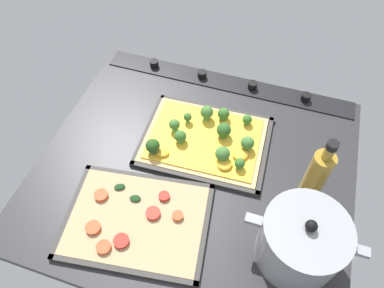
{
  "coord_description": "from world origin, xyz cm",
  "views": [
    {
      "loc": [
        -14.96,
        48.71,
        79.04
      ],
      "look_at": [
        1.55,
        -2.23,
        6.54
      ],
      "focal_mm": 33.41,
      "sensor_mm": 36.0,
      "label": 1
    }
  ],
  "objects": [
    {
      "name": "veggie_pizza_back",
      "position": [
        8.66,
        19.1,
        1.06
      ],
      "size": [
        33.98,
        26.55,
        1.9
      ],
      "color": "tan",
      "rests_on": "baking_tray_back"
    },
    {
      "name": "baking_tray_back",
      "position": [
        8.37,
        18.98,
        0.37
      ],
      "size": [
        36.69,
        29.26,
        1.3
      ],
      "color": "#33302D",
      "rests_on": "ground_plane"
    },
    {
      "name": "ground_plane",
      "position": [
        0.0,
        0.0,
        -1.5
      ],
      "size": [
        81.3,
        72.68,
        3.0
      ],
      "primitive_type": "cube",
      "color": "#28282B"
    },
    {
      "name": "broccoli_pizza",
      "position": [
        -0.68,
        -8.28,
        2.08
      ],
      "size": [
        32.82,
        24.87,
        5.89
      ],
      "color": "tan",
      "rests_on": "baking_tray_front"
    },
    {
      "name": "cooking_pot",
      "position": [
        -28.04,
        15.27,
        7.03
      ],
      "size": [
        24.71,
        17.86,
        16.35
      ],
      "color": "gray",
      "rests_on": "ground_plane"
    },
    {
      "name": "stove_control_panel",
      "position": [
        0.0,
        -32.84,
        0.55
      ],
      "size": [
        78.05,
        7.0,
        2.6
      ],
      "color": "black",
      "rests_on": "ground_plane"
    },
    {
      "name": "baking_tray_front",
      "position": [
        -0.2,
        -8.45,
        0.37
      ],
      "size": [
        35.32,
        27.37,
        1.3
      ],
      "color": "#33302D",
      "rests_on": "ground_plane"
    },
    {
      "name": "oil_bottle",
      "position": [
        -28.74,
        0.12,
        9.28
      ],
      "size": [
        4.91,
        4.91,
        22.29
      ],
      "color": "olive",
      "rests_on": "ground_plane"
    }
  ]
}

